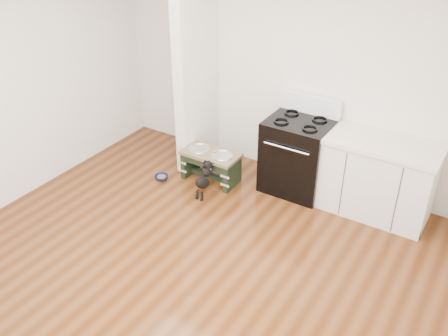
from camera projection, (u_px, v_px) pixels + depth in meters
ground at (176, 282)px, 4.82m from camera, size 5.00×5.00×0.00m
room_shell at (166, 133)px, 4.00m from camera, size 5.00×5.00×5.00m
partition_wall at (197, 65)px, 6.20m from camera, size 0.15×0.80×2.70m
oven_range at (298, 154)px, 6.04m from camera, size 0.76×0.69×1.14m
cabinet_run at (378, 178)px, 5.62m from camera, size 1.24×0.64×0.91m
dog_feeder at (211, 161)px, 6.29m from camera, size 0.73×0.39×0.42m
puppy at (204, 178)px, 6.00m from camera, size 0.13×0.38×0.45m
floor_bowl at (161, 177)px, 6.43m from camera, size 0.20×0.20×0.06m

